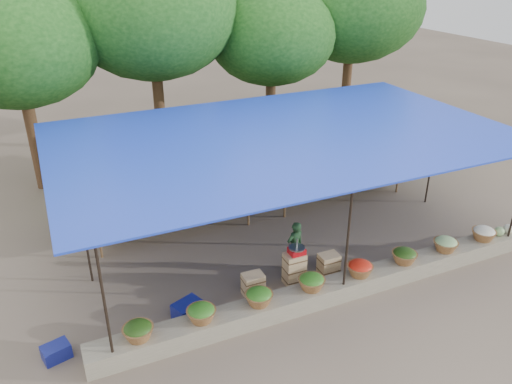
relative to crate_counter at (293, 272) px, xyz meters
name	(u,v)px	position (x,y,z in m)	size (l,w,h in m)	color
ground	(281,236)	(0.70, 1.95, -0.31)	(60.00, 60.00, 0.00)	brown
stone_curb	(339,288)	(0.70, -0.80, -0.11)	(10.60, 0.55, 0.40)	#676352
stall_canopy	(282,139)	(0.70, 2.01, 2.36)	(10.80, 6.60, 2.82)	black
produce_baskets	(336,275)	(0.60, -0.80, 0.25)	(8.98, 0.58, 0.34)	brown
netting_backdrop	(235,152)	(0.70, 5.10, 0.94)	(10.60, 0.06, 2.50)	#1F4619
tree_row	(214,20)	(1.20, 8.03, 4.39)	(16.51, 5.50, 7.12)	#3B2015
fruit_table_left	(173,212)	(-1.79, 3.30, 0.30)	(4.21, 0.95, 0.93)	#4B331E
fruit_table_right	(336,179)	(3.21, 3.30, 0.30)	(4.21, 0.95, 0.93)	#4B331E
crate_counter	(293,272)	(0.00, 0.00, 0.00)	(2.35, 0.35, 0.77)	tan
weighing_scale	(297,250)	(0.07, 0.00, 0.55)	(0.36, 0.36, 0.38)	red
vendor_seated	(295,246)	(0.29, 0.49, 0.31)	(0.46, 0.30, 1.25)	#1A391E
customer_left	(172,198)	(-1.68, 3.78, 0.46)	(0.75, 0.58, 1.54)	slate
customer_mid	(264,167)	(1.30, 4.35, 0.62)	(1.20, 0.69, 1.86)	slate
customer_right	(369,160)	(4.61, 3.63, 0.56)	(1.02, 0.42, 1.74)	slate
blue_crate_front	(56,352)	(-5.02, -0.25, -0.17)	(0.48, 0.35, 0.29)	navy
blue_crate_back	(188,310)	(-2.48, -0.13, -0.14)	(0.57, 0.41, 0.34)	navy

